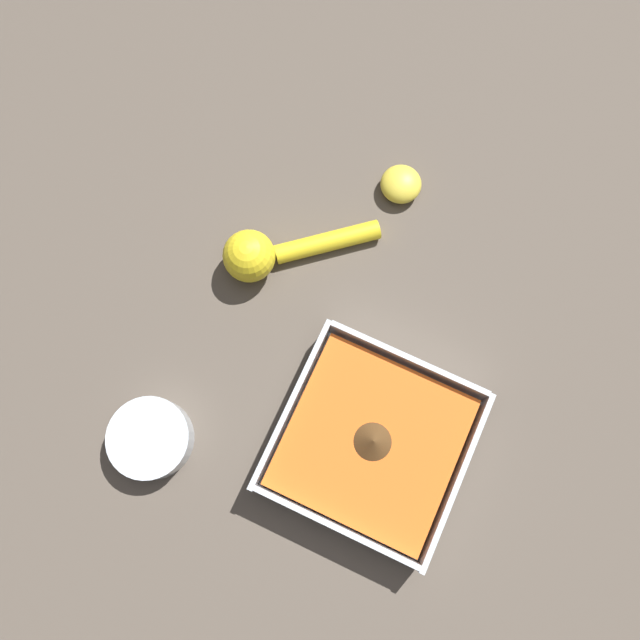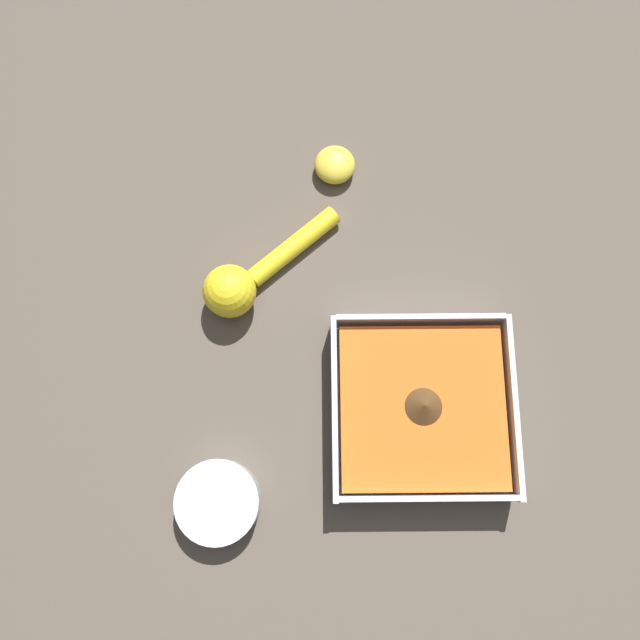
{
  "view_description": "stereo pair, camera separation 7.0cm",
  "coord_description": "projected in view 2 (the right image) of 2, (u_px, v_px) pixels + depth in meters",
  "views": [
    {
      "loc": [
        0.05,
        -0.0,
        0.71
      ],
      "look_at": [
        -0.1,
        -0.07,
        0.03
      ],
      "focal_mm": 35.0,
      "sensor_mm": 36.0,
      "label": 1
    },
    {
      "loc": [
        0.06,
        -0.07,
        0.71
      ],
      "look_at": [
        -0.1,
        -0.07,
        0.03
      ],
      "focal_mm": 35.0,
      "sensor_mm": 36.0,
      "label": 2
    }
  ],
  "objects": [
    {
      "name": "lemon_half",
      "position": [
        335.0,
        165.0,
        0.76
      ],
      "size": [
        0.05,
        0.05,
        0.03
      ],
      "color": "yellow",
      "rests_on": "ground_plane"
    },
    {
      "name": "spice_bowl",
      "position": [
        219.0,
        502.0,
        0.67
      ],
      "size": [
        0.09,
        0.09,
        0.03
      ],
      "color": "silver",
      "rests_on": "ground_plane"
    },
    {
      "name": "ground_plane",
      "position": [
        383.0,
        410.0,
        0.71
      ],
      "size": [
        4.0,
        4.0,
        0.0
      ],
      "primitive_type": "plane",
      "color": "brown"
    },
    {
      "name": "square_dish",
      "position": [
        421.0,
        407.0,
        0.69
      ],
      "size": [
        0.2,
        0.2,
        0.05
      ],
      "color": "silver",
      "rests_on": "ground_plane"
    },
    {
      "name": "lemon_squeezer",
      "position": [
        245.0,
        281.0,
        0.71
      ],
      "size": [
        0.14,
        0.16,
        0.06
      ],
      "rotation": [
        0.0,
        0.0,
        5.41
      ],
      "color": "yellow",
      "rests_on": "ground_plane"
    }
  ]
}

